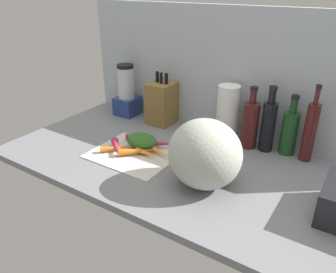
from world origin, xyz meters
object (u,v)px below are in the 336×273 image
(carrot_6, at_px, (159,152))
(winter_squash, at_px, (205,154))
(bottle_0, at_px, (250,124))
(cutting_board, at_px, (134,154))
(carrot_4, at_px, (161,144))
(bottle_3, at_px, (310,131))
(bottle_2, at_px, (289,131))
(carrot_1, at_px, (148,153))
(blender_appliance, at_px, (127,93))
(paper_towel_roll, at_px, (228,113))
(carrot_3, at_px, (138,151))
(carrot_0, at_px, (138,136))
(carrot_2, at_px, (119,148))
(carrot_5, at_px, (116,147))
(bottle_1, at_px, (268,125))
(knife_block, at_px, (162,103))

(carrot_6, distance_m, winter_squash, 0.30)
(winter_squash, height_order, bottle_0, bottle_0)
(cutting_board, bearing_deg, carrot_4, 58.02)
(bottle_3, bearing_deg, carrot_4, -156.11)
(bottle_2, height_order, bottle_3, bottle_3)
(carrot_1, bearing_deg, carrot_6, 51.36)
(blender_appliance, height_order, paper_towel_roll, blender_appliance)
(carrot_6, xyz_separation_m, bottle_0, (0.29, 0.30, 0.09))
(cutting_board, distance_m, carrot_3, 0.03)
(cutting_board, bearing_deg, bottle_0, 41.70)
(cutting_board, xyz_separation_m, carrot_0, (-0.07, 0.12, 0.02))
(carrot_2, height_order, blender_appliance, blender_appliance)
(carrot_3, xyz_separation_m, paper_towel_roll, (0.25, 0.37, 0.11))
(carrot_4, bearing_deg, carrot_5, -136.16)
(carrot_4, height_order, bottle_1, bottle_1)
(blender_appliance, height_order, bottle_3, bottle_3)
(carrot_4, bearing_deg, blender_appliance, 148.02)
(bottle_0, bearing_deg, paper_towel_roll, 171.72)
(blender_appliance, relative_size, paper_towel_roll, 1.07)
(carrot_4, xyz_separation_m, bottle_3, (0.57, 0.25, 0.11))
(carrot_2, relative_size, carrot_4, 1.05)
(carrot_2, bearing_deg, paper_towel_roll, 48.08)
(carrot_3, xyz_separation_m, knife_block, (-0.13, 0.37, 0.09))
(bottle_2, relative_size, bottle_3, 0.81)
(carrot_1, height_order, carrot_3, carrot_3)
(carrot_5, height_order, bottle_1, bottle_1)
(carrot_0, bearing_deg, knife_block, 96.50)
(carrot_0, bearing_deg, carrot_3, -51.71)
(blender_appliance, height_order, bottle_2, blender_appliance)
(carrot_1, xyz_separation_m, bottle_0, (0.32, 0.34, 0.09))
(carrot_4, distance_m, bottle_1, 0.48)
(paper_towel_roll, height_order, bottle_3, bottle_3)
(carrot_0, relative_size, bottle_1, 0.40)
(cutting_board, relative_size, carrot_4, 2.35)
(cutting_board, distance_m, carrot_6, 0.11)
(carrot_2, bearing_deg, bottle_1, 35.09)
(blender_appliance, relative_size, bottle_2, 1.06)
(bottle_1, xyz_separation_m, bottle_2, (0.09, 0.02, -0.02))
(carrot_6, relative_size, bottle_0, 0.53)
(paper_towel_roll, bearing_deg, blender_appliance, -179.50)
(carrot_4, distance_m, bottle_2, 0.57)
(carrot_1, xyz_separation_m, bottle_3, (0.57, 0.35, 0.11))
(carrot_0, xyz_separation_m, carrot_5, (-0.00, -0.15, 0.00))
(carrot_1, distance_m, bottle_3, 0.68)
(paper_towel_roll, relative_size, bottle_3, 0.80)
(carrot_6, distance_m, bottle_1, 0.49)
(carrot_6, bearing_deg, knife_block, 122.10)
(knife_block, distance_m, bottle_3, 0.74)
(carrot_5, xyz_separation_m, carrot_6, (0.18, 0.08, -0.00))
(winter_squash, height_order, bottle_1, bottle_1)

